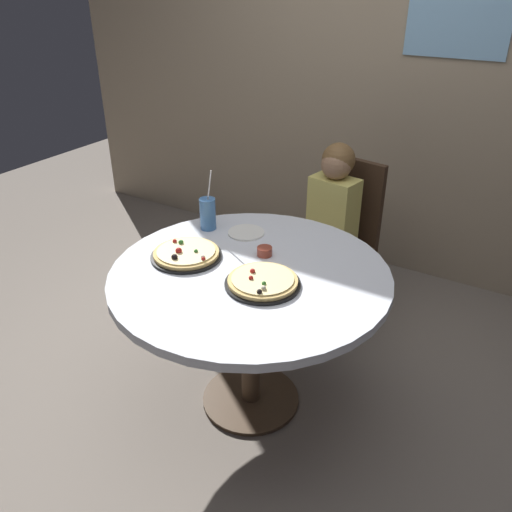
{
  "coord_description": "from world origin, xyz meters",
  "views": [
    {
      "loc": [
        1.03,
        -1.65,
        1.89
      ],
      "look_at": [
        0.0,
        0.05,
        0.8
      ],
      "focal_mm": 36.47,
      "sensor_mm": 36.0,
      "label": 1
    }
  ],
  "objects_px": {
    "soda_cup": "(208,214)",
    "plate_small": "(246,233)",
    "sauce_bowl": "(265,251)",
    "dining_table": "(250,290)",
    "pizza_cheese": "(263,282)",
    "diner_child": "(323,248)",
    "chair_wooden": "(341,230)",
    "pizza_veggie": "(186,254)"
  },
  "relations": [
    {
      "from": "soda_cup",
      "to": "plate_small",
      "type": "bearing_deg",
      "value": 14.16
    },
    {
      "from": "sauce_bowl",
      "to": "soda_cup",
      "type": "bearing_deg",
      "value": 166.0
    },
    {
      "from": "dining_table",
      "to": "plate_small",
      "type": "distance_m",
      "value": 0.38
    },
    {
      "from": "pizza_cheese",
      "to": "diner_child",
      "type": "bearing_deg",
      "value": 97.5
    },
    {
      "from": "chair_wooden",
      "to": "diner_child",
      "type": "height_order",
      "value": "diner_child"
    },
    {
      "from": "dining_table",
      "to": "sauce_bowl",
      "type": "bearing_deg",
      "value": 96.56
    },
    {
      "from": "pizza_cheese",
      "to": "chair_wooden",
      "type": "bearing_deg",
      "value": 94.75
    },
    {
      "from": "pizza_cheese",
      "to": "soda_cup",
      "type": "distance_m",
      "value": 0.6
    },
    {
      "from": "chair_wooden",
      "to": "pizza_cheese",
      "type": "bearing_deg",
      "value": -85.25
    },
    {
      "from": "plate_small",
      "to": "sauce_bowl",
      "type": "bearing_deg",
      "value": -37.27
    },
    {
      "from": "pizza_cheese",
      "to": "soda_cup",
      "type": "bearing_deg",
      "value": 147.61
    },
    {
      "from": "dining_table",
      "to": "soda_cup",
      "type": "relative_size",
      "value": 3.98
    },
    {
      "from": "pizza_veggie",
      "to": "plate_small",
      "type": "xyz_separation_m",
      "value": [
        0.1,
        0.34,
        -0.01
      ]
    },
    {
      "from": "pizza_veggie",
      "to": "pizza_cheese",
      "type": "height_order",
      "value": "pizza_veggie"
    },
    {
      "from": "diner_child",
      "to": "pizza_cheese",
      "type": "xyz_separation_m",
      "value": [
        0.12,
        -0.89,
        0.28
      ]
    },
    {
      "from": "dining_table",
      "to": "pizza_cheese",
      "type": "height_order",
      "value": "pizza_cheese"
    },
    {
      "from": "diner_child",
      "to": "sauce_bowl",
      "type": "xyz_separation_m",
      "value": [
        -0.0,
        -0.67,
        0.29
      ]
    },
    {
      "from": "soda_cup",
      "to": "plate_small",
      "type": "height_order",
      "value": "soda_cup"
    },
    {
      "from": "pizza_veggie",
      "to": "soda_cup",
      "type": "relative_size",
      "value": 1.05
    },
    {
      "from": "dining_table",
      "to": "chair_wooden",
      "type": "relative_size",
      "value": 1.29
    },
    {
      "from": "dining_table",
      "to": "chair_wooden",
      "type": "bearing_deg",
      "value": 89.11
    },
    {
      "from": "dining_table",
      "to": "diner_child",
      "type": "height_order",
      "value": "diner_child"
    },
    {
      "from": "chair_wooden",
      "to": "diner_child",
      "type": "relative_size",
      "value": 0.88
    },
    {
      "from": "pizza_veggie",
      "to": "plate_small",
      "type": "relative_size",
      "value": 1.8
    },
    {
      "from": "dining_table",
      "to": "soda_cup",
      "type": "bearing_deg",
      "value": 148.04
    },
    {
      "from": "pizza_cheese",
      "to": "sauce_bowl",
      "type": "height_order",
      "value": "pizza_cheese"
    },
    {
      "from": "chair_wooden",
      "to": "plate_small",
      "type": "distance_m",
      "value": 0.77
    },
    {
      "from": "dining_table",
      "to": "pizza_veggie",
      "type": "height_order",
      "value": "pizza_veggie"
    },
    {
      "from": "diner_child",
      "to": "plate_small",
      "type": "bearing_deg",
      "value": -110.46
    },
    {
      "from": "pizza_veggie",
      "to": "plate_small",
      "type": "distance_m",
      "value": 0.36
    },
    {
      "from": "dining_table",
      "to": "sauce_bowl",
      "type": "relative_size",
      "value": 17.46
    },
    {
      "from": "soda_cup",
      "to": "sauce_bowl",
      "type": "bearing_deg",
      "value": -14.0
    },
    {
      "from": "sauce_bowl",
      "to": "dining_table",
      "type": "bearing_deg",
      "value": -83.44
    },
    {
      "from": "chair_wooden",
      "to": "pizza_veggie",
      "type": "height_order",
      "value": "chair_wooden"
    },
    {
      "from": "dining_table",
      "to": "chair_wooden",
      "type": "distance_m",
      "value": 1.01
    },
    {
      "from": "soda_cup",
      "to": "chair_wooden",
      "type": "bearing_deg",
      "value": 60.96
    },
    {
      "from": "pizza_cheese",
      "to": "sauce_bowl",
      "type": "relative_size",
      "value": 4.53
    },
    {
      "from": "plate_small",
      "to": "diner_child",
      "type": "bearing_deg",
      "value": 69.54
    },
    {
      "from": "chair_wooden",
      "to": "pizza_cheese",
      "type": "height_order",
      "value": "chair_wooden"
    },
    {
      "from": "soda_cup",
      "to": "diner_child",
      "type": "bearing_deg",
      "value": 55.78
    },
    {
      "from": "plate_small",
      "to": "pizza_cheese",
      "type": "bearing_deg",
      "value": -49.82
    },
    {
      "from": "diner_child",
      "to": "plate_small",
      "type": "height_order",
      "value": "diner_child"
    }
  ]
}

